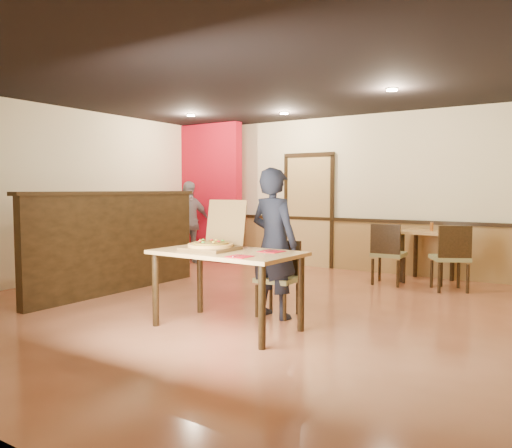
{
  "coord_description": "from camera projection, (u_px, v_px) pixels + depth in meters",
  "views": [
    {
      "loc": [
        3.52,
        -5.06,
        1.47
      ],
      "look_at": [
        0.24,
        0.0,
        1.05
      ],
      "focal_mm": 35.0,
      "sensor_mm": 36.0,
      "label": 1
    }
  ],
  "objects": [
    {
      "name": "pizza",
      "position": [
        210.0,
        245.0,
        5.29
      ],
      "size": [
        0.56,
        0.56,
        0.03
      ],
      "primitive_type": "cylinder",
      "rotation": [
        0.0,
        0.0,
        -0.19
      ],
      "color": "gold",
      "rests_on": "pizza_box"
    },
    {
      "name": "napkin_far",
      "position": [
        272.0,
        251.0,
        5.17
      ],
      "size": [
        0.24,
        0.24,
        0.01
      ],
      "rotation": [
        0.0,
        0.0,
        -0.06
      ],
      "color": "red",
      "rests_on": "main_table"
    },
    {
      "name": "main_table",
      "position": [
        227.0,
        261.0,
        5.24
      ],
      "size": [
        1.57,
        0.93,
        0.83
      ],
      "rotation": [
        0.0,
        0.0,
        -0.03
      ],
      "color": "tan",
      "rests_on": "floor"
    },
    {
      "name": "chair_rail_back",
      "position": [
        348.0,
        220.0,
        9.07
      ],
      "size": [
        7.0,
        0.06,
        0.06
      ],
      "primitive_type": "cube",
      "color": "black",
      "rests_on": "wall_back"
    },
    {
      "name": "diner",
      "position": [
        274.0,
        243.0,
        5.7
      ],
      "size": [
        0.69,
        0.51,
        1.72
      ],
      "primitive_type": "imported",
      "rotation": [
        0.0,
        0.0,
        2.97
      ],
      "color": "black",
      "rests_on": "floor"
    },
    {
      "name": "spot_b",
      "position": [
        284.0,
        113.0,
        8.58
      ],
      "size": [
        0.14,
        0.14,
        0.02
      ],
      "primitive_type": "cylinder",
      "color": "beige",
      "rests_on": "ceiling"
    },
    {
      "name": "napkin_near",
      "position": [
        240.0,
        256.0,
        4.79
      ],
      "size": [
        0.22,
        0.22,
        0.01
      ],
      "rotation": [
        0.0,
        0.0,
        -0.03
      ],
      "color": "red",
      "rests_on": "main_table"
    },
    {
      "name": "spot_a",
      "position": [
        191.0,
        115.0,
        8.81
      ],
      "size": [
        0.14,
        0.14,
        0.02
      ],
      "primitive_type": "cylinder",
      "color": "beige",
      "rests_on": "ceiling"
    },
    {
      "name": "wall_left",
      "position": [
        62.0,
        194.0,
        8.05
      ],
      "size": [
        0.0,
        7.0,
        7.0
      ],
      "primitive_type": "plane",
      "rotation": [
        1.57,
        0.0,
        1.57
      ],
      "color": "#FAF5C3",
      "rests_on": "floor"
    },
    {
      "name": "side_table",
      "position": [
        428.0,
        242.0,
        7.93
      ],
      "size": [
        0.82,
        0.82,
        0.82
      ],
      "rotation": [
        0.0,
        0.0,
        -0.08
      ],
      "color": "tan",
      "rests_on": "floor"
    },
    {
      "name": "diner_chair",
      "position": [
        280.0,
        274.0,
        5.85
      ],
      "size": [
        0.46,
        0.46,
        0.87
      ],
      "rotation": [
        0.0,
        0.0,
        0.07
      ],
      "color": "olive",
      "rests_on": "floor"
    },
    {
      "name": "ceiling",
      "position": [
        239.0,
        80.0,
        6.05
      ],
      "size": [
        7.0,
        7.0,
        0.0
      ],
      "primitive_type": "plane",
      "rotation": [
        3.14,
        0.0,
        0.0
      ],
      "color": "black",
      "rests_on": "wall_back"
    },
    {
      "name": "red_accent_panel",
      "position": [
        207.0,
        193.0,
        10.24
      ],
      "size": [
        1.6,
        0.2,
        2.78
      ],
      "primitive_type": "cube",
      "color": "#AD0C1F",
      "rests_on": "floor"
    },
    {
      "name": "condiment",
      "position": [
        432.0,
        227.0,
        7.91
      ],
      "size": [
        0.05,
        0.05,
        0.13
      ],
      "primitive_type": "cylinder",
      "color": "brown",
      "rests_on": "side_table"
    },
    {
      "name": "side_chair_right",
      "position": [
        451.0,
        255.0,
        7.16
      ],
      "size": [
        0.65,
        0.65,
        0.96
      ],
      "rotation": [
        0.0,
        0.0,
        3.64
      ],
      "color": "olive",
      "rests_on": "floor"
    },
    {
      "name": "spot_c",
      "position": [
        392.0,
        90.0,
        6.55
      ],
      "size": [
        0.14,
        0.14,
        0.02
      ],
      "primitive_type": "cylinder",
      "color": "beige",
      "rests_on": "ceiling"
    },
    {
      "name": "pizza_box",
      "position": [
        213.0,
        243.0,
        5.33
      ],
      "size": [
        0.52,
        0.61,
        0.53
      ],
      "rotation": [
        0.0,
        0.0,
        0.04
      ],
      "color": "brown",
      "rests_on": "main_table"
    },
    {
      "name": "passerby",
      "position": [
        188.0,
        222.0,
        9.92
      ],
      "size": [
        0.75,
        1.04,
        1.64
      ],
      "primitive_type": "imported",
      "rotation": [
        0.0,
        0.0,
        1.16
      ],
      "color": "gray",
      "rests_on": "floor"
    },
    {
      "name": "wall_back",
      "position": [
        349.0,
        193.0,
        9.08
      ],
      "size": [
        7.0,
        0.0,
        7.0
      ],
      "primitive_type": "plane",
      "rotation": [
        1.57,
        0.0,
        0.0
      ],
      "color": "#FAF5C3",
      "rests_on": "floor"
    },
    {
      "name": "floor",
      "position": [
        240.0,
        307.0,
        6.25
      ],
      "size": [
        7.0,
        7.0,
        0.0
      ],
      "primitive_type": "plane",
      "color": "#C4734C",
      "rests_on": "ground"
    },
    {
      "name": "back_door",
      "position": [
        309.0,
        211.0,
        9.51
      ],
      "size": [
        0.9,
        0.06,
        2.1
      ],
      "primitive_type": "cube",
      "color": "tan",
      "rests_on": "wall_back"
    },
    {
      "name": "side_chair_left",
      "position": [
        388.0,
        252.0,
        7.66
      ],
      "size": [
        0.49,
        0.49,
        0.95
      ],
      "rotation": [
        0.0,
        0.0,
        3.2
      ],
      "color": "olive",
      "rests_on": "floor"
    },
    {
      "name": "booth_partition",
      "position": [
        117.0,
        241.0,
        7.12
      ],
      "size": [
        0.2,
        3.1,
        1.44
      ],
      "color": "black",
      "rests_on": "floor"
    },
    {
      "name": "wainscot_back",
      "position": [
        348.0,
        245.0,
        9.12
      ],
      "size": [
        7.0,
        0.04,
        0.9
      ],
      "primitive_type": "cube",
      "color": "olive",
      "rests_on": "floor"
    }
  ]
}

